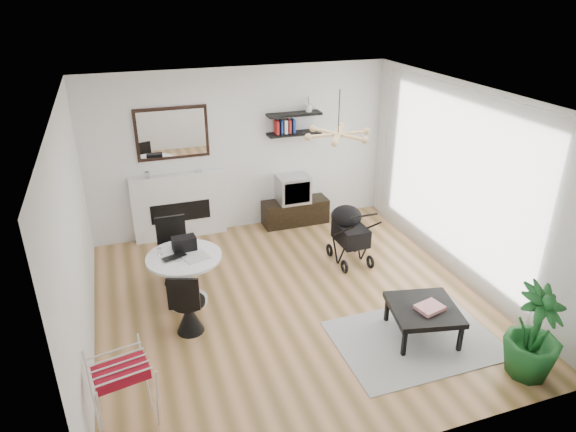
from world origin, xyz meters
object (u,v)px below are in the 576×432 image
object	(u,v)px
stroller	(349,236)
potted_plant	(535,333)
fireplace	(179,198)
coffee_table	(424,310)
drying_rack	(124,395)
crt_tv	(293,189)
tv_console	(295,212)
dining_table	(185,272)

from	to	relation	value
stroller	potted_plant	bearing A→B (deg)	-75.91
fireplace	coffee_table	distance (m)	4.29
drying_rack	coffee_table	xyz separation A→B (m)	(3.40, 0.32, -0.06)
crt_tv	drying_rack	distance (m)	4.83
tv_console	fireplace	bearing A→B (deg)	176.13
drying_rack	potted_plant	distance (m)	4.17
tv_console	crt_tv	bearing A→B (deg)	-175.95
tv_console	coffee_table	xyz separation A→B (m)	(0.36, -3.46, 0.15)
stroller	coffee_table	xyz separation A→B (m)	(0.04, -1.98, -0.04)
crt_tv	stroller	xyz separation A→B (m)	(0.37, -1.48, -0.25)
drying_rack	coffee_table	world-z (taller)	drying_rack
crt_tv	dining_table	xyz separation A→B (m)	(-2.13, -1.84, -0.19)
dining_table	coffee_table	bearing A→B (deg)	-32.52
tv_console	potted_plant	xyz separation A→B (m)	(1.09, -4.40, 0.32)
drying_rack	crt_tv	bearing A→B (deg)	40.72
tv_console	dining_table	size ratio (longest dim) A/B	1.18
stroller	crt_tv	bearing A→B (deg)	103.30
dining_table	stroller	size ratio (longest dim) A/B	1.02
stroller	potted_plant	size ratio (longest dim) A/B	0.89
fireplace	stroller	bearing A→B (deg)	-35.36
drying_rack	tv_console	bearing A→B (deg)	40.32
tv_console	coffee_table	bearing A→B (deg)	-84.06
drying_rack	coffee_table	distance (m)	3.42
crt_tv	drying_rack	size ratio (longest dim) A/B	0.66
fireplace	drying_rack	world-z (taller)	fireplace
tv_console	stroller	distance (m)	1.53
crt_tv	fireplace	bearing A→B (deg)	175.94
tv_console	crt_tv	distance (m)	0.45
tv_console	drying_rack	bearing A→B (deg)	-128.78
tv_console	coffee_table	distance (m)	3.49
coffee_table	tv_console	bearing A→B (deg)	95.94
dining_table	drying_rack	distance (m)	2.12
tv_console	drying_rack	size ratio (longest dim) A/B	1.41
drying_rack	coffee_table	size ratio (longest dim) A/B	0.88
fireplace	crt_tv	world-z (taller)	fireplace
dining_table	potted_plant	bearing A→B (deg)	-38.03
potted_plant	drying_rack	bearing A→B (deg)	171.54
crt_tv	stroller	world-z (taller)	stroller
crt_tv	tv_console	bearing A→B (deg)	4.05
crt_tv	potted_plant	size ratio (longest dim) A/B	0.50
crt_tv	coffee_table	size ratio (longest dim) A/B	0.58
potted_plant	dining_table	bearing A→B (deg)	141.97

